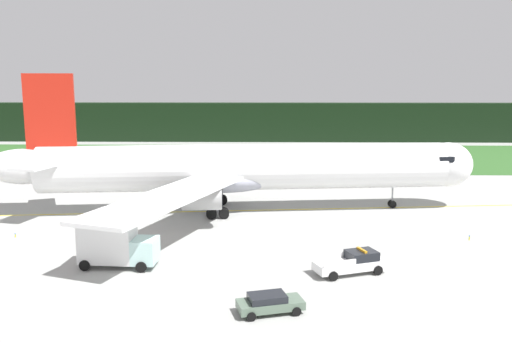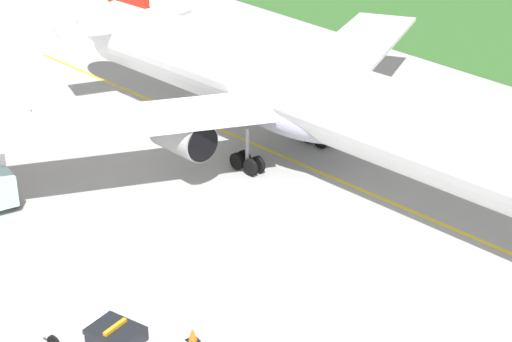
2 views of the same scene
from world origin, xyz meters
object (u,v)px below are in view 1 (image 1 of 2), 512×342
staff_car (269,303)px  catering_truck (116,245)px  apron_cone (363,254)px  ops_pickup_truck (352,262)px  airliner (240,168)px

staff_car → catering_truck: bearing=145.8°
apron_cone → staff_car: bearing=-126.1°
catering_truck → staff_car: catering_truck is taller
ops_pickup_truck → apron_cone: size_ratio=8.78×
airliner → ops_pickup_truck: (10.09, -20.92, -4.26)m
apron_cone → airliner: bearing=124.2°
airliner → catering_truck: bearing=-115.0°
ops_pickup_truck → catering_truck: size_ratio=0.95×
airliner → catering_truck: (-9.22, -19.77, -3.29)m
catering_truck → apron_cone: (20.86, 2.66, -1.54)m
ops_pickup_truck → catering_truck: 19.36m
ops_pickup_truck → catering_truck: bearing=176.6°
catering_truck → apron_cone: catering_truck is taller
staff_car → airliner: bearing=96.9°
ops_pickup_truck → staff_car: bearing=-131.7°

